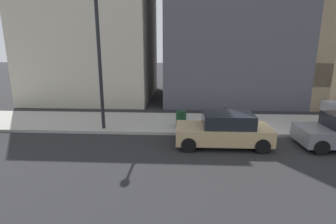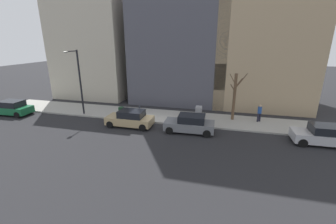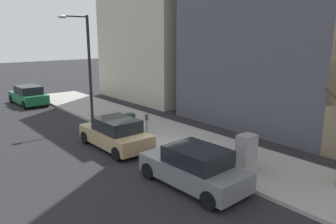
{
  "view_description": "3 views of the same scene",
  "coord_description": "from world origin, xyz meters",
  "px_view_note": "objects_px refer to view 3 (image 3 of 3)",
  "views": [
    {
      "loc": [
        -12.61,
        3.3,
        4.41
      ],
      "look_at": [
        0.16,
        3.99,
        1.18
      ],
      "focal_mm": 28.0,
      "sensor_mm": 36.0,
      "label": 1
    },
    {
      "loc": [
        -19.01,
        -6.76,
        7.52
      ],
      "look_at": [
        1.09,
        -1.56,
        0.88
      ],
      "focal_mm": 24.0,
      "sensor_mm": 36.0,
      "label": 2
    },
    {
      "loc": [
        -9.04,
        -12.06,
        5.43
      ],
      "look_at": [
        1.73,
        0.96,
        1.46
      ],
      "focal_mm": 35.0,
      "sensor_mm": 36.0,
      "label": 3
    }
  ],
  "objects_px": {
    "parked_car_grey": "(194,167)",
    "office_tower_right": "(172,10)",
    "parking_meter": "(147,124)",
    "utility_box": "(246,152)",
    "parked_car_tan": "(116,134)",
    "trash_bin": "(131,121)",
    "streetlamp": "(85,58)",
    "parked_car_green": "(28,95)"
  },
  "relations": [
    {
      "from": "parked_car_green",
      "to": "trash_bin",
      "type": "height_order",
      "value": "parked_car_green"
    },
    {
      "from": "trash_bin",
      "to": "office_tower_right",
      "type": "bearing_deg",
      "value": 38.38
    },
    {
      "from": "streetlamp",
      "to": "trash_bin",
      "type": "xyz_separation_m",
      "value": [
        0.62,
        -4.13,
        -3.42
      ]
    },
    {
      "from": "office_tower_right",
      "to": "streetlamp",
      "type": "bearing_deg",
      "value": -161.59
    },
    {
      "from": "parking_meter",
      "to": "utility_box",
      "type": "bearing_deg",
      "value": -81.42
    },
    {
      "from": "trash_bin",
      "to": "parked_car_tan",
      "type": "bearing_deg",
      "value": -137.8
    },
    {
      "from": "parked_car_green",
      "to": "trash_bin",
      "type": "relative_size",
      "value": 4.73
    },
    {
      "from": "streetlamp",
      "to": "parked_car_tan",
      "type": "bearing_deg",
      "value": -104.12
    },
    {
      "from": "parked_car_grey",
      "to": "office_tower_right",
      "type": "distance_m",
      "value": 20.04
    },
    {
      "from": "trash_bin",
      "to": "utility_box",
      "type": "bearing_deg",
      "value": -87.08
    },
    {
      "from": "parked_car_green",
      "to": "office_tower_right",
      "type": "relative_size",
      "value": 0.28
    },
    {
      "from": "trash_bin",
      "to": "streetlamp",
      "type": "bearing_deg",
      "value": 98.51
    },
    {
      "from": "parked_car_grey",
      "to": "office_tower_right",
      "type": "height_order",
      "value": "office_tower_right"
    },
    {
      "from": "trash_bin",
      "to": "office_tower_right",
      "type": "xyz_separation_m",
      "value": [
        9.43,
        7.47,
        6.99
      ]
    },
    {
      "from": "office_tower_right",
      "to": "parking_meter",
      "type": "bearing_deg",
      "value": -135.62
    },
    {
      "from": "streetlamp",
      "to": "trash_bin",
      "type": "relative_size",
      "value": 7.22
    },
    {
      "from": "parked_car_tan",
      "to": "office_tower_right",
      "type": "distance_m",
      "value": 16.42
    },
    {
      "from": "office_tower_right",
      "to": "parked_car_grey",
      "type": "bearing_deg",
      "value": -127.78
    },
    {
      "from": "parked_car_tan",
      "to": "parking_meter",
      "type": "distance_m",
      "value": 1.73
    },
    {
      "from": "parked_car_tan",
      "to": "office_tower_right",
      "type": "height_order",
      "value": "office_tower_right"
    },
    {
      "from": "parking_meter",
      "to": "utility_box",
      "type": "height_order",
      "value": "utility_box"
    },
    {
      "from": "parked_car_grey",
      "to": "parked_car_tan",
      "type": "xyz_separation_m",
      "value": [
        -0.04,
        5.47,
        0.0
      ]
    },
    {
      "from": "parking_meter",
      "to": "streetlamp",
      "type": "distance_m",
      "value": 7.02
    },
    {
      "from": "streetlamp",
      "to": "parking_meter",
      "type": "bearing_deg",
      "value": -88.49
    },
    {
      "from": "trash_bin",
      "to": "parking_meter",
      "type": "bearing_deg",
      "value": -101.56
    },
    {
      "from": "parked_car_tan",
      "to": "parked_car_green",
      "type": "relative_size",
      "value": 0.99
    },
    {
      "from": "parked_car_green",
      "to": "utility_box",
      "type": "xyz_separation_m",
      "value": [
        2.54,
        -19.4,
        0.11
      ]
    },
    {
      "from": "parking_meter",
      "to": "trash_bin",
      "type": "relative_size",
      "value": 1.5
    },
    {
      "from": "parked_car_green",
      "to": "streetlamp",
      "type": "relative_size",
      "value": 0.66
    },
    {
      "from": "parked_car_grey",
      "to": "parking_meter",
      "type": "bearing_deg",
      "value": 70.48
    },
    {
      "from": "utility_box",
      "to": "office_tower_right",
      "type": "height_order",
      "value": "office_tower_right"
    },
    {
      "from": "streetlamp",
      "to": "office_tower_right",
      "type": "height_order",
      "value": "office_tower_right"
    },
    {
      "from": "parked_car_tan",
      "to": "parked_car_green",
      "type": "distance_m",
      "value": 13.51
    },
    {
      "from": "streetlamp",
      "to": "parked_car_green",
      "type": "bearing_deg",
      "value": 101.58
    },
    {
      "from": "parked_car_tan",
      "to": "parked_car_grey",
      "type": "bearing_deg",
      "value": -89.92
    },
    {
      "from": "parked_car_green",
      "to": "parking_meter",
      "type": "bearing_deg",
      "value": -85.0
    },
    {
      "from": "parking_meter",
      "to": "streetlamp",
      "type": "xyz_separation_m",
      "value": [
        -0.17,
        6.33,
        3.04
      ]
    },
    {
      "from": "utility_box",
      "to": "streetlamp",
      "type": "distance_m",
      "value": 12.41
    },
    {
      "from": "parked_car_tan",
      "to": "parking_meter",
      "type": "height_order",
      "value": "parked_car_tan"
    },
    {
      "from": "parked_car_grey",
      "to": "utility_box",
      "type": "xyz_separation_m",
      "value": [
        2.51,
        -0.42,
        0.11
      ]
    },
    {
      "from": "parking_meter",
      "to": "trash_bin",
      "type": "xyz_separation_m",
      "value": [
        0.45,
        2.2,
        -0.38
      ]
    },
    {
      "from": "parking_meter",
      "to": "utility_box",
      "type": "xyz_separation_m",
      "value": [
        0.85,
        -5.63,
        -0.13
      ]
    }
  ]
}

